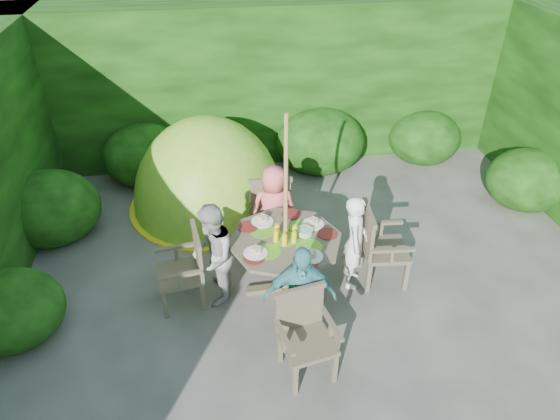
{
  "coord_description": "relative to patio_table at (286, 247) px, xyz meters",
  "views": [
    {
      "loc": [
        -1.15,
        -3.85,
        4.05
      ],
      "look_at": [
        -0.45,
        0.83,
        0.85
      ],
      "focal_mm": 32.0,
      "sensor_mm": 36.0,
      "label": 1
    }
  ],
  "objects": [
    {
      "name": "dome_tent",
      "position": [
        -0.81,
        1.95,
        -0.62
      ],
      "size": [
        2.32,
        2.32,
        2.65
      ],
      "rotation": [
        0.0,
        0.0,
        -0.04
      ],
      "color": "#5EB623",
      "rests_on": "ground"
    },
    {
      "name": "garden_chair_right",
      "position": [
        1.09,
        0.03,
        -0.12
      ],
      "size": [
        0.55,
        0.61,
        0.94
      ],
      "rotation": [
        0.0,
        0.0,
        1.48
      ],
      "color": "#453D2D",
      "rests_on": "ground"
    },
    {
      "name": "garden_chair_front",
      "position": [
        0.0,
        -1.11,
        -0.16
      ],
      "size": [
        0.6,
        0.55,
        0.87
      ],
      "rotation": [
        0.0,
        0.0,
        0.2
      ],
      "color": "#453D2D",
      "rests_on": "ground"
    },
    {
      "name": "ground",
      "position": [
        0.44,
        -0.43,
        -0.62
      ],
      "size": [
        60.0,
        60.0,
        0.0
      ],
      "primitive_type": "plane",
      "color": "#43413C",
      "rests_on": "ground"
    },
    {
      "name": "garden_chair_left",
      "position": [
        -1.11,
        -0.01,
        -0.15
      ],
      "size": [
        0.54,
        0.59,
        0.89
      ],
      "rotation": [
        0.0,
        0.0,
        -1.44
      ],
      "color": "#453D2D",
      "rests_on": "ground"
    },
    {
      "name": "child_right",
      "position": [
        0.8,
        0.01,
        -0.03
      ],
      "size": [
        0.4,
        0.49,
        1.17
      ],
      "primitive_type": "imported",
      "rotation": [
        0.0,
        0.0,
        1.26
      ],
      "color": "white",
      "rests_on": "ground"
    },
    {
      "name": "child_front",
      "position": [
        0.01,
        -0.8,
        -0.01
      ],
      "size": [
        0.74,
        0.37,
        1.23
      ],
      "primitive_type": "imported",
      "rotation": [
        0.0,
        0.0,
        -0.1
      ],
      "color": "teal",
      "rests_on": "ground"
    },
    {
      "name": "hedge_enclosure",
      "position": [
        0.44,
        0.9,
        0.63
      ],
      "size": [
        9.0,
        9.0,
        2.5
      ],
      "color": "black",
      "rests_on": "ground"
    },
    {
      "name": "parasol_pole",
      "position": [
        -0.0,
        -0.0,
        0.48
      ],
      "size": [
        0.04,
        0.04,
        2.2
      ],
      "primitive_type": "cylinder",
      "rotation": [
        0.0,
        0.0,
        0.02
      ],
      "color": "olive",
      "rests_on": "ground"
    },
    {
      "name": "child_left",
      "position": [
        -0.8,
        -0.02,
        -0.01
      ],
      "size": [
        0.52,
        0.64,
        1.23
      ],
      "primitive_type": "imported",
      "rotation": [
        0.0,
        0.0,
        -1.67
      ],
      "color": "#A6A5A0",
      "rests_on": "ground"
    },
    {
      "name": "garden_chair_back",
      "position": [
        -0.03,
        1.1,
        -0.13
      ],
      "size": [
        0.57,
        0.52,
        0.92
      ],
      "rotation": [
        0.0,
        0.0,
        3.1
      ],
      "color": "#453D2D",
      "rests_on": "ground"
    },
    {
      "name": "child_back",
      "position": [
        -0.02,
        0.8,
        -0.03
      ],
      "size": [
        0.6,
        0.4,
        1.19
      ],
      "primitive_type": "imported",
      "rotation": [
        0.0,
        0.0,
        3.09
      ],
      "color": "#F06365",
      "rests_on": "ground"
    },
    {
      "name": "patio_table",
      "position": [
        0.0,
        0.0,
        0.0
      ],
      "size": [
        1.29,
        1.29,
        0.88
      ],
      "rotation": [
        0.0,
        0.0,
        0.02
      ],
      "color": "#453D2D",
      "rests_on": "ground"
    }
  ]
}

